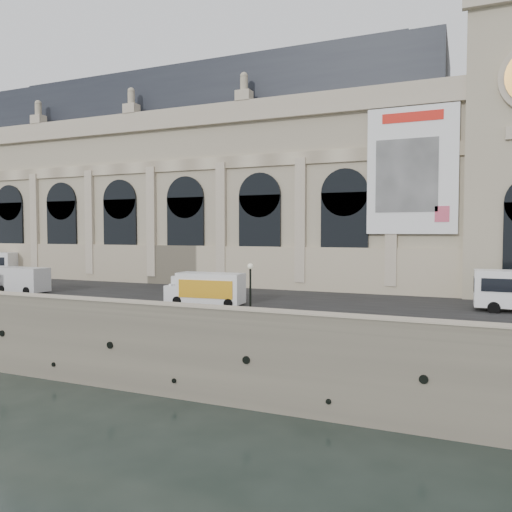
# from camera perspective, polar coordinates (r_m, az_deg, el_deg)

# --- Properties ---
(ground) EXTENTS (260.00, 260.00, 0.00)m
(ground) POSITION_cam_1_polar(r_m,az_deg,el_deg) (44.56, -18.31, -13.93)
(ground) COLOR black
(ground) RESTS_ON ground
(quay) EXTENTS (160.00, 70.00, 6.00)m
(quay) POSITION_cam_1_polar(r_m,az_deg,el_deg) (73.40, -0.00, -4.83)
(quay) COLOR gray
(quay) RESTS_ON ground
(street) EXTENTS (160.00, 24.00, 0.06)m
(street) POSITION_cam_1_polar(r_m,az_deg,el_deg) (54.43, -8.64, -4.31)
(street) COLOR #2D2D2D
(street) RESTS_ON quay
(parapet) EXTENTS (160.00, 1.40, 1.21)m
(parapet) POSITION_cam_1_polar(r_m,az_deg,el_deg) (43.59, -17.92, -5.39)
(parapet) COLOR gray
(parapet) RESTS_ON quay
(museum) EXTENTS (69.00, 18.70, 29.10)m
(museum) POSITION_cam_1_polar(r_m,az_deg,el_deg) (71.96, -5.74, 8.35)
(museum) COLOR #B7AC8C
(museum) RESTS_ON quay
(van_b) EXTENTS (6.35, 2.81, 2.79)m
(van_b) POSITION_cam_1_polar(r_m,az_deg,el_deg) (60.91, -25.33, -2.47)
(van_b) COLOR silver
(van_b) RESTS_ON quay
(van_c) EXTENTS (6.01, 2.81, 2.60)m
(van_c) POSITION_cam_1_polar(r_m,az_deg,el_deg) (46.91, -6.42, -3.83)
(van_c) COLOR silver
(van_c) RESTS_ON quay
(box_truck) EXTENTS (7.43, 2.99, 2.94)m
(box_truck) POSITION_cam_1_polar(r_m,az_deg,el_deg) (46.18, -5.70, -3.74)
(box_truck) COLOR white
(box_truck) RESTS_ON quay
(lamp_right) EXTENTS (0.44, 0.44, 4.31)m
(lamp_right) POSITION_cam_1_polar(r_m,az_deg,el_deg) (38.18, -0.65, -4.09)
(lamp_right) COLOR black
(lamp_right) RESTS_ON quay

